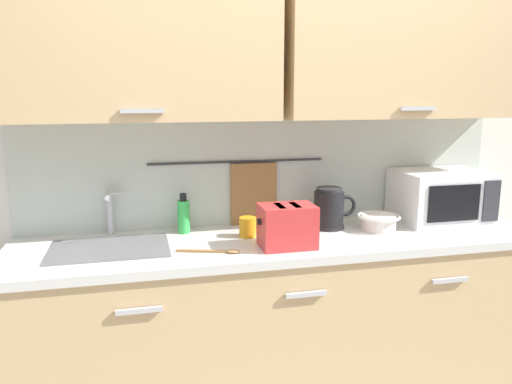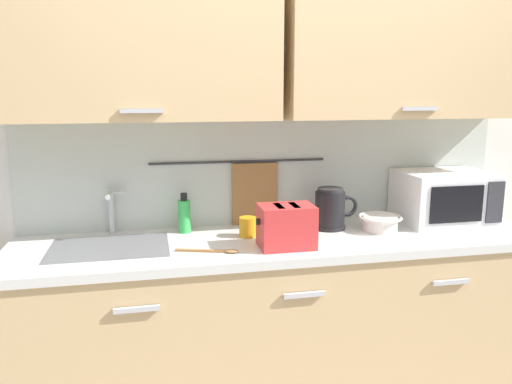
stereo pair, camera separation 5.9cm
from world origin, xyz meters
name	(u,v)px [view 2 (the right image)]	position (x,y,z in m)	size (l,w,h in m)	color
counter_unit	(282,325)	(-0.01, 0.30, 0.46)	(2.53, 0.64, 0.90)	tan
back_wall_assembly	(274,103)	(0.00, 0.53, 1.52)	(3.70, 0.41, 2.50)	silver
sink_faucet	(111,205)	(-0.80, 0.53, 1.04)	(0.09, 0.17, 0.22)	#B2B5BA
microwave	(444,197)	(0.89, 0.41, 1.04)	(0.46, 0.35, 0.27)	white
electric_kettle	(331,209)	(0.27, 0.41, 1.00)	(0.23, 0.16, 0.21)	black
dish_soap_bottle	(184,215)	(-0.46, 0.49, 0.99)	(0.06, 0.06, 0.20)	green
mug_near_sink	(248,227)	(-0.17, 0.35, 0.95)	(0.12, 0.08, 0.09)	orange
mixing_bowl	(380,222)	(0.49, 0.32, 0.94)	(0.21, 0.21, 0.08)	silver
toaster	(286,226)	(-0.04, 0.16, 1.00)	(0.26, 0.17, 0.19)	red
wooden_spoon	(215,251)	(-0.36, 0.15, 0.91)	(0.27, 0.11, 0.01)	#9E7042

